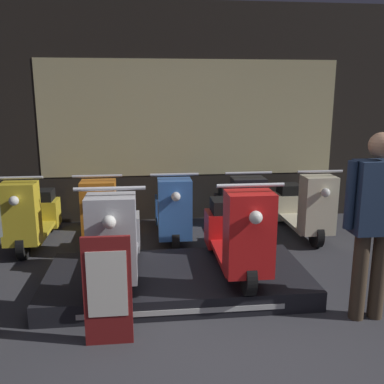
% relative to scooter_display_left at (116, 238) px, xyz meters
% --- Properties ---
extents(ground_plane, '(30.00, 30.00, 0.00)m').
position_rel_scooter_display_left_xyz_m(ground_plane, '(0.97, -1.38, -0.58)').
color(ground_plane, '#38383D').
extents(shop_wall_back, '(8.03, 0.09, 3.20)m').
position_rel_scooter_display_left_xyz_m(shop_wall_back, '(0.97, 2.54, 1.02)').
color(shop_wall_back, '#28231E').
rests_on(shop_wall_back, ground_plane).
extents(display_platform, '(2.58, 1.25, 0.19)m').
position_rel_scooter_display_left_xyz_m(display_platform, '(0.58, 0.06, -0.49)').
color(display_platform, black).
rests_on(display_platform, ground_plane).
extents(scooter_display_left, '(0.57, 1.53, 0.99)m').
position_rel_scooter_display_left_xyz_m(scooter_display_left, '(0.00, 0.00, 0.00)').
color(scooter_display_left, black).
rests_on(scooter_display_left, display_platform).
extents(scooter_display_right, '(0.57, 1.53, 0.99)m').
position_rel_scooter_display_left_xyz_m(scooter_display_right, '(1.16, 0.00, 0.00)').
color(scooter_display_right, black).
rests_on(scooter_display_right, display_platform).
extents(scooter_backrow_0, '(0.57, 1.53, 0.99)m').
position_rel_scooter_display_left_xyz_m(scooter_backrow_0, '(-1.17, 1.57, -0.19)').
color(scooter_backrow_0, black).
rests_on(scooter_backrow_0, ground_plane).
extents(scooter_backrow_1, '(0.57, 1.53, 0.99)m').
position_rel_scooter_display_left_xyz_m(scooter_backrow_1, '(-0.27, 1.57, -0.19)').
color(scooter_backrow_1, black).
rests_on(scooter_backrow_1, ground_plane).
extents(scooter_backrow_2, '(0.57, 1.53, 0.99)m').
position_rel_scooter_display_left_xyz_m(scooter_backrow_2, '(0.63, 1.57, -0.19)').
color(scooter_backrow_2, black).
rests_on(scooter_backrow_2, ground_plane).
extents(scooter_backrow_3, '(0.57, 1.53, 0.99)m').
position_rel_scooter_display_left_xyz_m(scooter_backrow_3, '(1.53, 1.57, -0.19)').
color(scooter_backrow_3, black).
rests_on(scooter_backrow_3, ground_plane).
extents(scooter_backrow_4, '(0.57, 1.53, 0.99)m').
position_rel_scooter_display_left_xyz_m(scooter_backrow_4, '(2.43, 1.57, -0.19)').
color(scooter_backrow_4, black).
rests_on(scooter_backrow_4, ground_plane).
extents(person_right_browsing, '(0.54, 0.21, 1.62)m').
position_rel_scooter_display_left_xyz_m(person_right_browsing, '(2.17, -0.68, 0.35)').
color(person_right_browsing, '#473828').
rests_on(person_right_browsing, ground_plane).
extents(price_sign_board, '(0.37, 0.04, 0.88)m').
position_rel_scooter_display_left_xyz_m(price_sign_board, '(-0.02, -0.84, -0.13)').
color(price_sign_board, maroon).
rests_on(price_sign_board, ground_plane).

